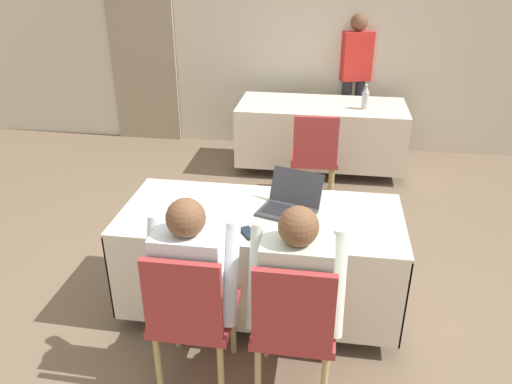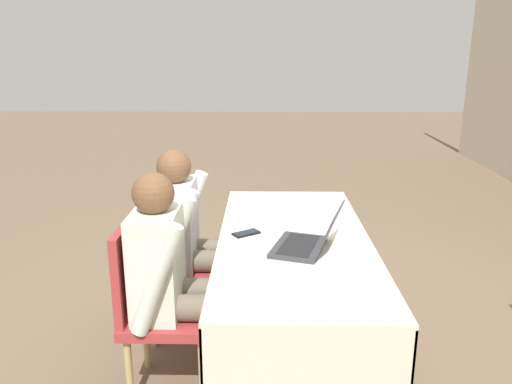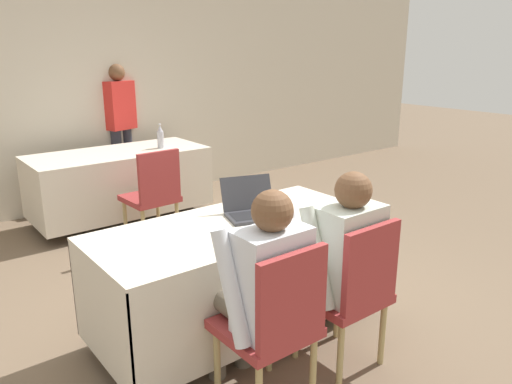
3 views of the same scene
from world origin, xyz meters
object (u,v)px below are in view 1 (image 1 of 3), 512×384
(chair_near_right, at_px, (294,323))
(person_checkered_shirt, at_px, (194,276))
(chair_near_left, at_px, (191,312))
(person_white_shirt, at_px, (297,286))
(laptop, at_px, (290,205))
(chair_far_spare, at_px, (315,154))
(cell_phone, at_px, (248,233))
(person_red_shirt, at_px, (355,74))
(water_bottle, at_px, (365,98))

(chair_near_right, relative_size, person_checkered_shirt, 0.78)
(chair_near_left, xyz_separation_m, person_white_shirt, (0.55, 0.10, 0.16))
(laptop, relative_size, chair_far_spare, 0.47)
(laptop, xyz_separation_m, chair_far_spare, (0.10, 1.62, -0.29))
(laptop, xyz_separation_m, cell_phone, (-0.21, -0.32, -0.04))
(chair_near_left, xyz_separation_m, person_red_shirt, (0.93, 3.91, 0.42))
(laptop, xyz_separation_m, chair_near_left, (-0.45, -0.77, -0.29))
(laptop, bearing_deg, cell_phone, -106.84)
(laptop, height_order, person_white_shirt, person_white_shirt)
(person_white_shirt, bearing_deg, chair_near_left, 10.53)
(water_bottle, distance_m, person_red_shirt, 0.81)
(cell_phone, bearing_deg, person_checkered_shirt, -159.16)
(cell_phone, xyz_separation_m, person_white_shirt, (0.32, -0.35, -0.09))
(chair_far_spare, bearing_deg, chair_near_right, 87.20)
(laptop, height_order, chair_far_spare, laptop)
(chair_far_spare, distance_m, person_red_shirt, 1.63)
(water_bottle, height_order, person_red_shirt, person_red_shirt)
(chair_near_left, bearing_deg, person_checkered_shirt, -90.00)
(chair_far_spare, xyz_separation_m, person_white_shirt, (0.00, -2.28, 0.16))
(water_bottle, xyz_separation_m, person_white_shirt, (-0.47, -3.01, -0.20))
(person_checkered_shirt, distance_m, person_white_shirt, 0.55)
(laptop, xyz_separation_m, water_bottle, (0.57, 2.34, 0.07))
(water_bottle, relative_size, person_white_shirt, 0.22)
(person_red_shirt, bearing_deg, chair_near_left, -121.00)
(chair_near_left, bearing_deg, laptop, -120.65)
(water_bottle, bearing_deg, chair_near_left, -108.23)
(laptop, relative_size, chair_near_left, 0.47)
(laptop, xyz_separation_m, chair_near_right, (0.10, -0.77, -0.29))
(chair_near_left, bearing_deg, person_white_shirt, -169.47)
(chair_far_spare, xyz_separation_m, person_checkered_shirt, (-0.55, -2.28, 0.16))
(cell_phone, height_order, person_red_shirt, person_red_shirt)
(laptop, bearing_deg, chair_far_spare, 103.75)
(person_red_shirt, bearing_deg, chair_near_right, -113.11)
(laptop, xyz_separation_m, person_white_shirt, (0.10, -0.66, -0.13))
(cell_phone, height_order, water_bottle, water_bottle)
(cell_phone, distance_m, water_bottle, 2.78)
(laptop, relative_size, person_white_shirt, 0.37)
(chair_near_left, bearing_deg, chair_near_right, -180.00)
(laptop, height_order, chair_near_right, laptop)
(chair_near_left, height_order, person_checkered_shirt, person_checkered_shirt)
(laptop, xyz_separation_m, person_checkered_shirt, (-0.45, -0.66, -0.13))
(water_bottle, xyz_separation_m, person_red_shirt, (-0.10, 0.80, 0.06))
(cell_phone, distance_m, chair_near_right, 0.60)
(chair_far_spare, bearing_deg, cell_phone, 77.95)
(person_red_shirt, bearing_deg, water_bottle, -100.88)
(chair_near_left, xyz_separation_m, person_checkered_shirt, (-0.00, 0.10, 0.16))
(cell_phone, distance_m, person_white_shirt, 0.48)
(chair_near_right, bearing_deg, person_red_shirt, -95.46)
(water_bottle, bearing_deg, laptop, -103.67)
(cell_phone, height_order, person_checkered_shirt, person_checkered_shirt)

